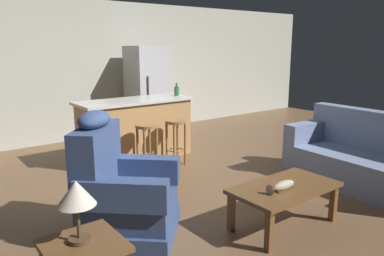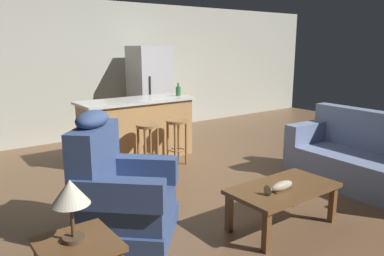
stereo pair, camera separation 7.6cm
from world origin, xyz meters
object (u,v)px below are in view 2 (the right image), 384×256
end_table (78,256)px  bottle_tall_green (178,91)px  bar_stool_left (148,139)px  bar_stool_right (177,134)px  coffee_table (283,192)px  recliner_near_lamp (119,193)px  kitchen_island (137,129)px  couch (367,161)px  refrigerator (150,92)px  table_lamp (70,195)px  fish_figurine (280,187)px

end_table → bottle_tall_green: (2.82, 2.97, 0.57)m
end_table → bar_stool_left: bearing=51.7°
bar_stool_left → bar_stool_right: (0.50, 0.00, 0.00)m
coffee_table → recliner_near_lamp: 1.59m
bottle_tall_green → kitchen_island: bearing=177.7°
couch → refrigerator: bearing=-76.4°
end_table → bar_stool_left: 3.02m
table_lamp → bar_stool_left: size_ratio=0.60×
coffee_table → bottle_tall_green: (0.73, 2.88, 0.67)m
couch → kitchen_island: size_ratio=1.07×
end_table → refrigerator: 5.17m
fish_figurine → bottle_tall_green: (0.86, 2.94, 0.57)m
refrigerator → bottle_tall_green: bearing=-98.0°
refrigerator → recliner_near_lamp: bearing=-124.5°
couch → bar_stool_left: 2.92m
coffee_table → couch: size_ratio=0.57×
coffee_table → end_table: size_ratio=1.96×
couch → bar_stool_right: bearing=-54.9°
recliner_near_lamp → coffee_table: bearing=12.4°
fish_figurine → recliner_near_lamp: (-1.25, 0.86, -0.04)m
bottle_tall_green → end_table: bearing=-133.5°
fish_figurine → kitchen_island: size_ratio=0.19×
refrigerator → end_table: bearing=-125.4°
fish_figurine → bar_stool_left: (-0.09, 2.34, 0.01)m
couch → kitchen_island: bearing=-55.9°
refrigerator → bottle_tall_green: (-0.17, -1.23, 0.15)m
kitchen_island → bottle_tall_green: 0.96m
coffee_table → recliner_near_lamp: bearing=149.5°
bar_stool_left → bar_stool_right: same height
kitchen_island → recliner_near_lamp: bearing=-122.2°
coffee_table → table_lamp: table_lamp is taller
recliner_near_lamp → end_table: 1.14m
kitchen_island → bar_stool_left: (-0.16, -0.63, -0.01)m
couch → refrigerator: size_ratio=1.10×
coffee_table → recliner_near_lamp: recliner_near_lamp is taller
refrigerator → table_lamp: bearing=-125.7°
coffee_table → bar_stool_left: bearing=95.2°
end_table → bottle_tall_green: bottle_tall_green is taller
end_table → bar_stool_right: (2.37, 2.37, 0.01)m
recliner_near_lamp → couch: bearing=29.6°
end_table → refrigerator: bearing=54.6°
bar_stool_right → refrigerator: (0.62, 1.83, 0.41)m
recliner_near_lamp → refrigerator: size_ratio=0.68×
coffee_table → couch: 1.70m
bar_stool_left → table_lamp: bearing=-128.8°
table_lamp → refrigerator: refrigerator is taller
couch → bottle_tall_green: 3.04m
fish_figurine → refrigerator: refrigerator is taller
coffee_table → bottle_tall_green: bottle_tall_green is taller
kitchen_island → bottle_tall_green: size_ratio=8.46×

